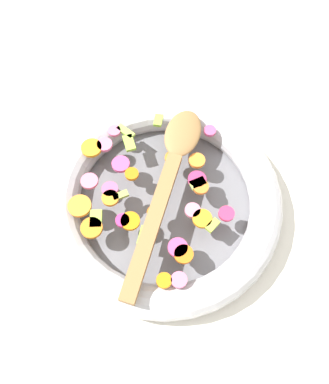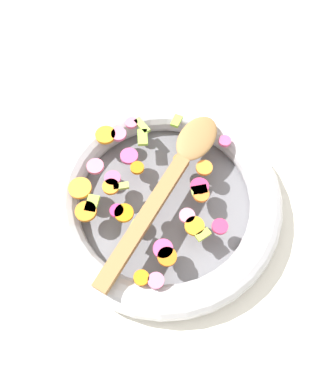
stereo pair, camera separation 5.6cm
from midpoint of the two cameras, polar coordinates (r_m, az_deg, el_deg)
name	(u,v)px [view 1 (the left image)]	position (r m, az deg, el deg)	size (l,w,h in m)	color
ground_plane	(164,205)	(0.61, -2.64, -2.31)	(4.00, 4.00, 0.00)	silver
skillet	(164,200)	(0.59, -2.73, -1.46)	(0.37, 0.37, 0.05)	slate
chopped_vegetables	(145,192)	(0.56, -5.78, -0.31)	(0.28, 0.27, 0.01)	orange
wooden_spoon	(169,175)	(0.56, -2.20, 2.25)	(0.32, 0.07, 0.01)	olive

